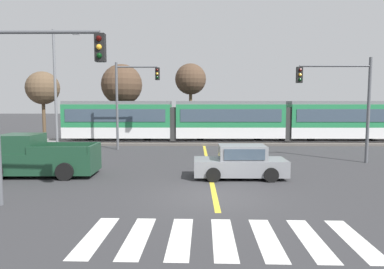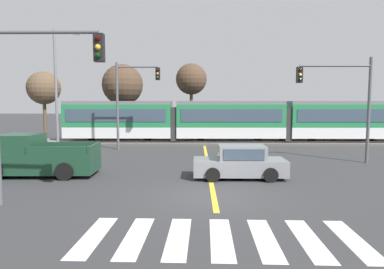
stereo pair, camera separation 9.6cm
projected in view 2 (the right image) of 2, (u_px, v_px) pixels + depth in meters
ground_plane at (214, 196)px, 12.61m from camera, size 200.00×200.00×0.00m
track_bed at (204, 142)px, 29.45m from camera, size 120.00×4.00×0.18m
rail_near at (204, 141)px, 28.72m from camera, size 120.00×0.08×0.10m
rail_far at (204, 140)px, 30.16m from camera, size 120.00×0.08×0.10m
light_rail_tram at (230, 119)px, 29.24m from camera, size 28.00×2.64×3.43m
crosswalk_stripe_0 at (94, 236)px, 8.85m from camera, size 0.63×2.81×0.01m
crosswalk_stripe_1 at (136, 237)px, 8.80m from camera, size 0.63×2.81×0.01m
crosswalk_stripe_2 at (178, 237)px, 8.76m from camera, size 0.63×2.81×0.01m
crosswalk_stripe_3 at (221, 238)px, 8.72m from camera, size 0.63×2.81×0.01m
crosswalk_stripe_4 at (265, 239)px, 8.68m from camera, size 0.63×2.81×0.01m
crosswalk_stripe_5 at (308, 239)px, 8.64m from camera, size 0.63×2.81×0.01m
crosswalk_stripe_6 at (353, 240)px, 8.59m from camera, size 0.63×2.81×0.01m
lane_centre_line at (208, 165)px, 19.09m from camera, size 0.20×16.83×0.01m
sedan_crossing at (240, 163)px, 15.69m from camera, size 4.20×1.92×1.52m
pickup_truck at (36, 158)px, 16.18m from camera, size 5.44×2.32×1.98m
traffic_light_mid_right at (344, 93)px, 19.42m from camera, size 4.25×0.38×6.02m
traffic_light_near_left at (32, 85)px, 11.19m from camera, size 3.75×0.38×6.02m
traffic_light_far_left at (131, 92)px, 25.03m from camera, size 3.25×0.38×6.39m
street_lamp_west at (58, 82)px, 26.58m from camera, size 2.13×0.28×9.07m
bare_tree_far_west at (44, 88)px, 33.01m from camera, size 3.17×3.17×6.48m
bare_tree_west at (123, 85)px, 34.37m from camera, size 4.09×4.09×7.34m
bare_tree_east at (191, 80)px, 34.06m from camera, size 3.09×3.09×7.37m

